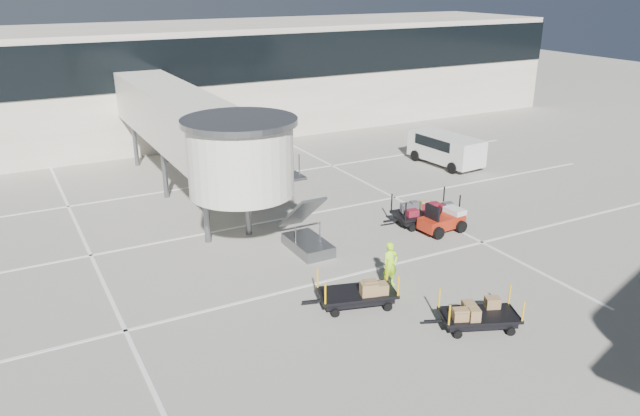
# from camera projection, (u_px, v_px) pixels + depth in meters

# --- Properties ---
(ground) EXTENTS (140.00, 140.00, 0.00)m
(ground) POSITION_uv_depth(u_px,v_px,m) (399.00, 290.00, 24.17)
(ground) COLOR #A09C8F
(ground) RESTS_ON ground
(lane_markings) EXTENTS (40.00, 30.00, 0.02)m
(lane_markings) POSITION_uv_depth(u_px,v_px,m) (282.00, 216.00, 31.57)
(lane_markings) COLOR white
(lane_markings) RESTS_ON ground
(terminal) EXTENTS (64.00, 12.11, 15.20)m
(terminal) POSITION_uv_depth(u_px,v_px,m) (170.00, 79.00, 47.29)
(terminal) COLOR beige
(terminal) RESTS_ON ground
(jet_bridge) EXTENTS (5.70, 20.40, 6.03)m
(jet_bridge) POSITION_uv_depth(u_px,v_px,m) (195.00, 129.00, 31.03)
(jet_bridge) COLOR silver
(jet_bridge) RESTS_ON ground
(baggage_tug) EXTENTS (2.30, 1.57, 1.45)m
(baggage_tug) POSITION_uv_depth(u_px,v_px,m) (443.00, 221.00, 29.55)
(baggage_tug) COLOR #99200D
(baggage_tug) RESTS_ON ground
(suitcase_cart) EXTENTS (3.89, 1.89, 1.50)m
(suitcase_cart) POSITION_uv_depth(u_px,v_px,m) (425.00, 213.00, 30.51)
(suitcase_cart) COLOR black
(suitcase_cart) RESTS_ON ground
(box_cart_near) EXTENTS (3.27, 2.23, 1.28)m
(box_cart_near) POSITION_uv_depth(u_px,v_px,m) (478.00, 315.00, 21.40)
(box_cart_near) COLOR black
(box_cart_near) RESTS_ON ground
(box_cart_far) EXTENTS (3.54, 2.11, 1.36)m
(box_cart_far) POSITION_uv_depth(u_px,v_px,m) (355.00, 293.00, 22.86)
(box_cart_far) COLOR black
(box_cart_far) RESTS_ON ground
(ground_worker) EXTENTS (0.69, 0.47, 1.84)m
(ground_worker) POSITION_uv_depth(u_px,v_px,m) (390.00, 264.00, 24.20)
(ground_worker) COLOR #A9FF1A
(ground_worker) RESTS_ON ground
(minivan) EXTENTS (2.62, 5.27, 1.93)m
(minivan) POSITION_uv_depth(u_px,v_px,m) (444.00, 147.00, 39.98)
(minivan) COLOR silver
(minivan) RESTS_ON ground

